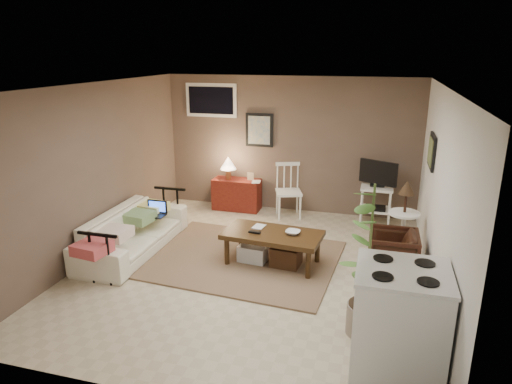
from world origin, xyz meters
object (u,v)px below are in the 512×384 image
(armchair, at_px, (392,251))
(potted_plant, at_px, (369,256))
(spindle_chair, at_px, (289,192))
(tv_stand, at_px, (377,191))
(red_console, at_px, (236,191))
(stove, at_px, (399,323))
(sofa, at_px, (133,225))
(side_table, at_px, (405,211))
(coffee_table, at_px, (272,246))

(armchair, height_order, potted_plant, potted_plant)
(spindle_chair, xyz_separation_m, tv_stand, (1.48, 0.01, 0.14))
(red_console, height_order, stove, stove)
(sofa, relative_size, stove, 1.97)
(sofa, distance_m, stove, 4.03)
(tv_stand, bearing_deg, spindle_chair, -179.70)
(red_console, distance_m, spindle_chair, 1.01)
(sofa, bearing_deg, armchair, -85.80)
(side_table, bearing_deg, coffee_table, -158.09)
(sofa, xyz_separation_m, tv_stand, (3.36, 2.05, 0.18))
(potted_plant, bearing_deg, side_table, 78.26)
(coffee_table, relative_size, armchair, 2.13)
(potted_plant, bearing_deg, stove, -61.14)
(sofa, relative_size, red_console, 2.06)
(tv_stand, bearing_deg, coffee_table, -124.09)
(red_console, relative_size, stove, 0.95)
(spindle_chair, relative_size, stove, 0.90)
(sofa, bearing_deg, tv_stand, -58.64)
(sofa, xyz_separation_m, armchair, (3.61, 0.27, -0.08))
(sofa, bearing_deg, spindle_chair, -42.60)
(coffee_table, xyz_separation_m, sofa, (-2.04, -0.10, 0.12))
(coffee_table, height_order, sofa, sofa)
(sofa, distance_m, armchair, 3.62)
(coffee_table, xyz_separation_m, potted_plant, (1.29, -1.30, 0.60))
(spindle_chair, xyz_separation_m, stove, (1.76, -3.77, 0.07))
(tv_stand, height_order, stove, tv_stand)
(spindle_chair, bearing_deg, tv_stand, 0.30)
(sofa, height_order, red_console, red_console)
(sofa, bearing_deg, stove, -115.53)
(tv_stand, bearing_deg, stove, -85.79)
(armchair, height_order, stove, stove)
(side_table, distance_m, stove, 2.53)
(spindle_chair, bearing_deg, coffee_table, -85.02)
(tv_stand, height_order, armchair, tv_stand)
(coffee_table, relative_size, sofa, 0.67)
(coffee_table, distance_m, side_table, 1.89)
(coffee_table, relative_size, potted_plant, 0.83)
(red_console, bearing_deg, sofa, -112.11)
(coffee_table, relative_size, red_console, 1.38)
(side_table, xyz_separation_m, potted_plant, (-0.41, -1.98, 0.17))
(sofa, relative_size, spindle_chair, 2.18)
(spindle_chair, distance_m, tv_stand, 1.49)
(armchair, distance_m, potted_plant, 1.58)
(coffee_table, distance_m, potted_plant, 1.93)
(armchair, xyz_separation_m, stove, (0.02, -2.00, 0.20))
(spindle_chair, bearing_deg, stove, -64.98)
(coffee_table, distance_m, armchair, 1.58)
(armchair, xyz_separation_m, potted_plant, (-0.28, -1.46, 0.55))
(red_console, distance_m, potted_plant, 4.18)
(coffee_table, height_order, red_console, red_console)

